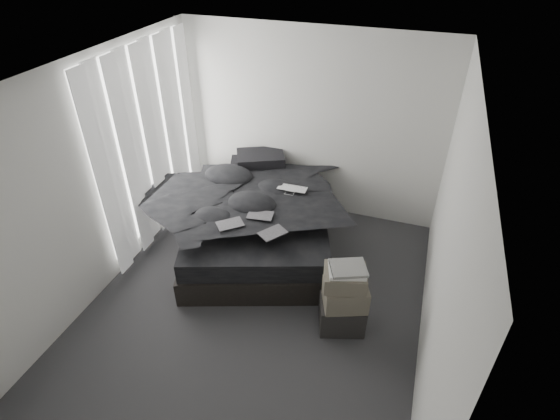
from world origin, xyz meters
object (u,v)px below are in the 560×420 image
(bed, at_px, (258,232))
(laptop, at_px, (291,185))
(box_lower, at_px, (342,314))
(side_stand, at_px, (199,210))

(bed, height_order, laptop, laptop)
(bed, height_order, box_lower, box_lower)
(side_stand, distance_m, box_lower, 2.48)
(laptop, bearing_deg, side_stand, -172.92)
(side_stand, height_order, box_lower, side_stand)
(laptop, relative_size, side_stand, 0.58)
(laptop, distance_m, side_stand, 1.38)
(side_stand, bearing_deg, laptop, 8.37)
(laptop, distance_m, box_lower, 1.74)
(box_lower, bearing_deg, laptop, 127.75)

